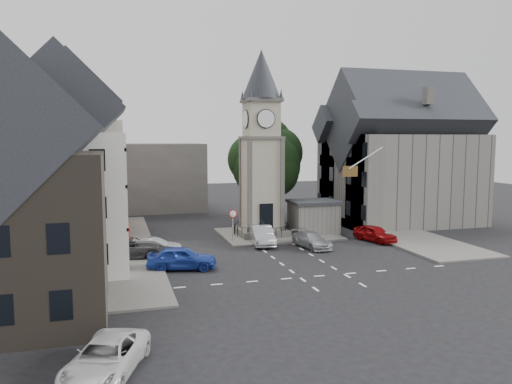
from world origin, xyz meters
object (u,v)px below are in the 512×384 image
object	(u,v)px
clock_tower	(261,144)
stone_shelter	(314,217)
car_west_blue	(182,258)
pedestrian	(374,220)
car_east_red	(375,234)

from	to	relation	value
clock_tower	stone_shelter	xyz separation A→B (m)	(4.80, -0.49, -6.57)
stone_shelter	car_west_blue	bearing A→B (deg)	-145.67
stone_shelter	pedestrian	size ratio (longest dim) A/B	2.74
car_west_blue	pedestrian	size ratio (longest dim) A/B	2.91
car_east_red	clock_tower	bearing A→B (deg)	132.78
car_west_blue	pedestrian	distance (m)	22.19
stone_shelter	car_east_red	bearing A→B (deg)	-50.57
car_west_blue	pedestrian	world-z (taller)	pedestrian
stone_shelter	pedestrian	xyz separation A→B (m)	(6.70, 1.02, -0.76)
clock_tower	car_west_blue	xyz separation A→B (m)	(-8.32, -9.45, -7.34)
clock_tower	stone_shelter	bearing A→B (deg)	-5.84
car_west_blue	car_east_red	size ratio (longest dim) A/B	1.14
clock_tower	stone_shelter	distance (m)	8.15
pedestrian	clock_tower	bearing A→B (deg)	0.72
stone_shelter	car_east_red	distance (m)	5.89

